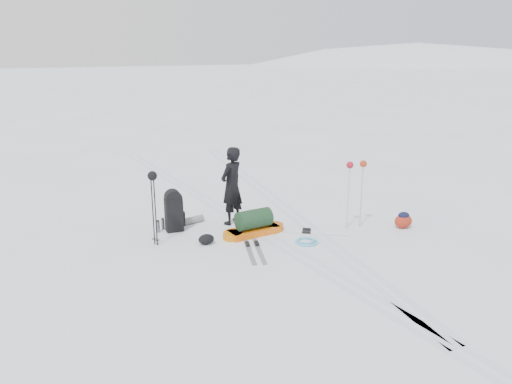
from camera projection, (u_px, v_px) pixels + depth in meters
ground at (263, 234)px, 10.70m from camera, size 200.00×200.00×0.00m
snow_hill_backdrop at (329, 340)px, 129.00m from camera, size 359.50×192.00×162.45m
ski_tracks at (269, 218)px, 11.71m from camera, size 3.38×17.97×0.01m
skier at (232, 186)px, 11.15m from camera, size 0.77×0.69×1.77m
pulk_sled at (254, 225)px, 10.65m from camera, size 1.47×0.55×0.55m
expedition_rucksack at (176, 211)px, 10.85m from camera, size 0.98×0.55×0.93m
ski_poles_black at (153, 185)px, 9.80m from camera, size 0.19×0.22×1.54m
ski_poles_silver at (356, 172)px, 10.77m from camera, size 0.48×0.19×1.52m
touring_skis_grey at (252, 245)px, 10.09m from camera, size 0.84×1.91×0.07m
touring_skis_white at (306, 232)px, 10.80m from camera, size 1.62×1.26×0.07m
rope_coil at (306, 241)px, 10.24m from camera, size 0.58×0.58×0.06m
small_daypack at (403, 220)px, 11.06m from camera, size 0.52×0.47×0.36m
thermos_pair at (160, 225)px, 10.88m from camera, size 0.22×0.22×0.28m
stuff_sack at (206, 239)px, 10.15m from camera, size 0.36×0.29×0.21m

